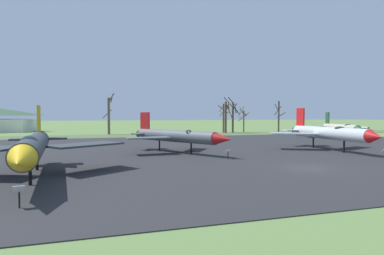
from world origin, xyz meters
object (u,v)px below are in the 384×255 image
jet_fighter_rear_center (340,128)px  jet_fighter_front_right (177,136)px  jet_fighter_rear_left (33,146)px  info_placard_front_right (228,153)px  info_placard_rear_left (19,194)px  jet_fighter_front_left (328,133)px

jet_fighter_rear_center → jet_fighter_front_right: bearing=-158.8°
jet_fighter_front_right → jet_fighter_rear_left: bearing=-139.1°
info_placard_front_right → info_placard_rear_left: size_ratio=0.87×
jet_fighter_front_left → info_placard_front_right: jet_fighter_front_left is taller
info_placard_front_right → jet_fighter_rear_center: 38.26m
jet_fighter_front_left → info_placard_front_right: 15.96m
info_placard_rear_left → info_placard_front_right: bearing=38.1°
jet_fighter_front_right → jet_fighter_front_left: bearing=-7.9°
jet_fighter_front_left → jet_fighter_rear_center: (16.92, 16.55, -0.15)m
info_placard_rear_left → jet_fighter_rear_left: bearing=95.7°
jet_fighter_front_left → jet_fighter_rear_center: bearing=44.4°
jet_fighter_rear_center → jet_fighter_rear_left: size_ratio=0.87×
jet_fighter_front_left → jet_fighter_rear_left: jet_fighter_front_left is taller
jet_fighter_front_right → info_placard_front_right: jet_fighter_front_right is taller
jet_fighter_front_left → jet_fighter_front_right: bearing=172.1°
jet_fighter_rear_center → jet_fighter_rear_left: 55.25m
jet_fighter_front_left → info_placard_rear_left: jet_fighter_front_left is taller
jet_fighter_front_right → info_placard_front_right: 7.61m
info_placard_front_right → jet_fighter_rear_center: (32.30, 20.45, 1.49)m
jet_fighter_rear_left → info_placard_rear_left: jet_fighter_rear_left is taller
info_placard_front_right → jet_fighter_rear_left: bearing=-163.8°
jet_fighter_rear_left → jet_fighter_rear_center: bearing=27.3°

